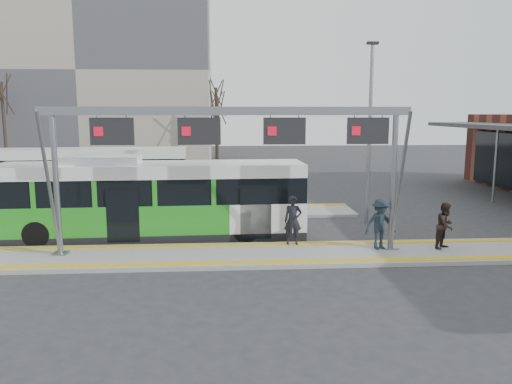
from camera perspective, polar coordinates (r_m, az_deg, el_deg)
ground at (r=18.09m, az=-1.50°, el=-7.46°), size 120.00×120.00×0.00m
platform_main at (r=18.07m, az=-1.50°, el=-7.23°), size 22.00×3.00×0.15m
platform_second at (r=26.04m, az=-11.04°, el=-2.31°), size 20.00×3.00×0.15m
tactile_main at (r=18.04m, az=-1.50°, el=-6.97°), size 22.00×2.65×0.02m
tactile_second at (r=27.15m, az=-10.74°, el=-1.65°), size 20.00×0.35×0.02m
gantry at (r=17.60m, az=-2.73°, el=6.31°), size 13.00×1.68×5.20m
apartment_block at (r=55.11m, az=-18.21°, el=12.90°), size 24.50×12.50×18.40m
hero_bus at (r=21.01m, az=-11.77°, el=-0.94°), size 12.47×3.04×3.41m
bg_bus_green at (r=30.39m, az=-19.76°, el=1.72°), size 12.52×3.31×3.10m
passenger_a at (r=19.03m, az=4.24°, el=-3.26°), size 0.69×0.46×1.88m
passenger_b at (r=19.75m, az=20.84°, el=-3.60°), size 1.06×1.04×1.73m
passenger_c at (r=18.94m, az=14.01°, el=-3.56°), size 1.33×0.92×1.89m
tree_left at (r=45.48m, az=-4.48°, el=9.52°), size 1.40×1.40×7.25m
tree_mid at (r=48.27m, az=-4.58°, el=10.58°), size 1.40×1.40×8.45m
tree_far at (r=49.45m, az=-27.04°, el=9.88°), size 1.40×1.40×8.78m
lamp_east at (r=23.48m, az=12.85°, el=6.96°), size 0.50×0.25×8.25m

